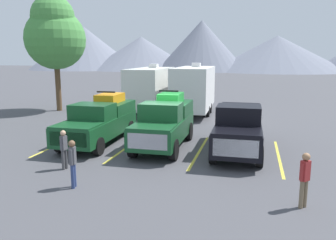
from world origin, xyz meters
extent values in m
plane|color=#47474C|center=(0.00, 0.00, 0.00)|extent=(240.00, 240.00, 0.00)
cube|color=#144723|center=(-3.42, 0.30, 0.84)|extent=(2.07, 5.80, 0.87)
cube|color=#144723|center=(-3.39, -1.78, 1.32)|extent=(1.94, 1.64, 0.08)
cube|color=#144723|center=(-3.41, -0.22, 1.66)|extent=(1.90, 1.52, 0.77)
cube|color=slate|center=(-3.40, -0.82, 1.70)|extent=(1.76, 0.24, 0.57)
cube|color=#144723|center=(-3.43, 1.86, 1.56)|extent=(1.99, 2.68, 0.57)
cube|color=silver|center=(-3.38, -2.56, 0.88)|extent=(1.70, 0.08, 0.61)
cylinder|color=black|center=(-2.47, -1.65, 0.40)|extent=(0.29, 0.81, 0.80)
cylinder|color=black|center=(-4.31, -1.67, 0.40)|extent=(0.29, 0.81, 0.80)
cylinder|color=black|center=(-2.52, 2.28, 0.40)|extent=(0.29, 0.81, 0.80)
cylinder|color=black|center=(-4.36, 2.26, 0.40)|extent=(0.29, 0.81, 0.80)
cube|color=orange|center=(-3.43, 1.86, 2.07)|extent=(1.12, 1.71, 0.45)
cylinder|color=black|center=(-2.98, 1.28, 2.07)|extent=(0.19, 0.44, 0.44)
cylinder|color=black|center=(-3.88, 1.27, 2.07)|extent=(0.19, 0.44, 0.44)
cylinder|color=black|center=(-2.99, 2.45, 2.07)|extent=(0.19, 0.44, 0.44)
cylinder|color=black|center=(-3.89, 2.44, 2.07)|extent=(0.19, 0.44, 0.44)
cube|color=black|center=(-3.43, 1.38, 2.45)|extent=(1.00, 0.09, 0.08)
cube|color=#144723|center=(-0.02, 0.25, 0.91)|extent=(2.00, 5.31, 0.92)
cube|color=#144723|center=(0.01, -1.66, 1.41)|extent=(1.87, 1.50, 0.08)
cube|color=#144723|center=(-0.01, -0.23, 1.79)|extent=(1.83, 1.40, 0.84)
cube|color=slate|center=(0.00, -0.78, 1.83)|extent=(1.70, 0.26, 0.62)
cube|color=#144723|center=(-0.03, 1.68, 1.68)|extent=(1.92, 2.46, 0.63)
cube|color=silver|center=(0.02, -2.37, 0.95)|extent=(1.64, 0.08, 0.64)
cylinder|color=black|center=(0.89, -1.54, 0.45)|extent=(0.29, 0.90, 0.90)
cylinder|color=black|center=(-0.88, -1.56, 0.45)|extent=(0.29, 0.90, 0.90)
cylinder|color=black|center=(0.85, 2.06, 0.45)|extent=(0.29, 0.90, 0.90)
cylinder|color=black|center=(-0.93, 2.04, 0.45)|extent=(0.29, 0.90, 0.90)
cube|color=green|center=(-0.03, 1.68, 2.22)|extent=(1.08, 1.57, 0.45)
cylinder|color=black|center=(0.41, 1.15, 2.22)|extent=(0.19, 0.44, 0.44)
cylinder|color=black|center=(-0.46, 1.14, 2.22)|extent=(0.19, 0.44, 0.44)
cylinder|color=black|center=(0.39, 2.22, 2.22)|extent=(0.19, 0.44, 0.44)
cylinder|color=black|center=(-0.47, 2.21, 2.22)|extent=(0.19, 0.44, 0.44)
cube|color=black|center=(-0.03, 1.24, 2.60)|extent=(0.97, 0.09, 0.08)
cube|color=black|center=(3.42, 0.39, 0.89)|extent=(2.03, 5.77, 0.95)
cube|color=black|center=(3.44, -1.68, 1.41)|extent=(1.90, 1.63, 0.08)
cube|color=black|center=(3.42, -0.13, 1.78)|extent=(1.86, 1.52, 0.83)
cube|color=slate|center=(3.43, -0.72, 1.82)|extent=(1.73, 0.25, 0.61)
cube|color=black|center=(3.40, 1.94, 1.63)|extent=(1.96, 2.67, 0.51)
cube|color=silver|center=(3.45, -2.45, 0.94)|extent=(1.67, 0.08, 0.67)
cylinder|color=black|center=(4.34, -1.55, 0.42)|extent=(0.29, 0.83, 0.83)
cylinder|color=black|center=(2.54, -1.57, 0.42)|extent=(0.29, 0.83, 0.83)
cylinder|color=black|center=(4.30, 2.35, 0.42)|extent=(0.29, 0.83, 0.83)
cylinder|color=black|center=(2.49, 2.33, 0.42)|extent=(0.29, 0.83, 0.83)
cube|color=gold|center=(-5.18, -0.01, 0.00)|extent=(0.12, 5.50, 0.01)
cube|color=gold|center=(-1.73, -0.01, 0.00)|extent=(0.12, 5.50, 0.01)
cube|color=gold|center=(1.73, -0.01, 0.00)|extent=(0.12, 5.50, 0.01)
cube|color=gold|center=(5.18, -0.01, 0.00)|extent=(0.12, 5.50, 0.01)
cube|color=silver|center=(-3.52, 9.51, 1.96)|extent=(2.57, 6.45, 2.86)
cube|color=#595960|center=(-4.71, 9.47, 2.10)|extent=(0.22, 6.11, 0.24)
cube|color=silver|center=(-3.55, 10.46, 3.54)|extent=(0.62, 0.72, 0.30)
cube|color=#333333|center=(-3.40, 5.73, 0.32)|extent=(0.16, 1.20, 0.12)
cylinder|color=black|center=(-2.41, 8.78, 0.38)|extent=(0.24, 0.77, 0.76)
cylinder|color=black|center=(-4.58, 8.71, 0.38)|extent=(0.24, 0.77, 0.76)
cylinder|color=black|center=(-2.46, 10.31, 0.38)|extent=(0.24, 0.77, 0.76)
cylinder|color=black|center=(-4.63, 10.24, 0.38)|extent=(0.24, 0.77, 0.76)
cube|color=white|center=(-0.26, 9.80, 2.00)|extent=(2.68, 6.83, 2.95)
cube|color=#595960|center=(-1.50, 9.76, 2.15)|extent=(0.23, 6.48, 0.24)
cube|color=silver|center=(-0.30, 10.81, 3.63)|extent=(0.62, 0.72, 0.30)
cube|color=#333333|center=(-0.13, 5.82, 0.32)|extent=(0.16, 1.20, 0.12)
cylinder|color=black|center=(0.89, 9.03, 0.38)|extent=(0.24, 0.77, 0.76)
cylinder|color=black|center=(-1.37, 8.95, 0.38)|extent=(0.24, 0.77, 0.76)
cylinder|color=black|center=(0.84, 10.65, 0.38)|extent=(0.24, 0.77, 0.76)
cylinder|color=black|center=(-1.42, 10.57, 0.38)|extent=(0.24, 0.77, 0.76)
cylinder|color=#726047|center=(5.57, -4.91, 0.41)|extent=(0.12, 0.12, 0.82)
cylinder|color=#726047|center=(5.46, -5.03, 0.41)|extent=(0.12, 0.12, 0.82)
cube|color=maroon|center=(5.51, -4.97, 1.11)|extent=(0.30, 0.30, 0.58)
sphere|color=#9E704C|center=(5.51, -4.97, 1.51)|extent=(0.22, 0.22, 0.22)
cylinder|color=maroon|center=(5.61, -4.88, 1.08)|extent=(0.10, 0.10, 0.52)
cylinder|color=maroon|center=(5.42, -5.06, 1.08)|extent=(0.10, 0.10, 0.52)
cylinder|color=#3F3F42|center=(-2.88, -3.60, 0.39)|extent=(0.11, 0.11, 0.77)
cylinder|color=#3F3F42|center=(-2.91, -3.75, 0.39)|extent=(0.11, 0.11, 0.77)
cube|color=#4C4C51|center=(-2.90, -3.68, 1.05)|extent=(0.22, 0.26, 0.55)
sphere|color=tan|center=(-2.90, -3.68, 1.42)|extent=(0.21, 0.21, 0.21)
cylinder|color=#4C4C51|center=(-2.87, -3.55, 1.02)|extent=(0.09, 0.09, 0.49)
cylinder|color=#4C4C51|center=(-2.92, -3.80, 1.02)|extent=(0.09, 0.09, 0.49)
cylinder|color=navy|center=(-1.60, -5.32, 0.41)|extent=(0.12, 0.12, 0.81)
cylinder|color=navy|center=(-1.64, -5.16, 0.41)|extent=(0.12, 0.12, 0.81)
cube|color=#4C4C51|center=(-1.62, -5.24, 1.10)|extent=(0.23, 0.27, 0.57)
sphere|color=brown|center=(-1.62, -5.24, 1.50)|extent=(0.22, 0.22, 0.22)
cylinder|color=#4C4C51|center=(-1.59, -5.37, 1.07)|extent=(0.09, 0.09, 0.52)
cylinder|color=#4C4C51|center=(-1.65, -5.11, 1.07)|extent=(0.09, 0.09, 0.52)
cylinder|color=brown|center=(-10.97, 8.89, 2.20)|extent=(0.41, 0.41, 4.40)
sphere|color=#478C42|center=(-10.97, 8.89, 5.56)|extent=(4.62, 4.62, 4.62)
sphere|color=#478C42|center=(-10.87, 8.57, 7.17)|extent=(3.23, 3.23, 3.23)
cone|color=slate|center=(-50.87, 88.21, 6.90)|extent=(35.32, 35.32, 13.79)
cone|color=slate|center=(-31.27, 88.81, 5.16)|extent=(33.87, 33.87, 10.32)
cone|color=slate|center=(-11.32, 84.74, 7.24)|extent=(26.69, 26.69, 14.48)
cone|color=slate|center=(9.94, 88.34, 5.02)|extent=(38.71, 38.71, 10.05)
camera|label=1|loc=(4.00, -14.66, 4.28)|focal=35.95mm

